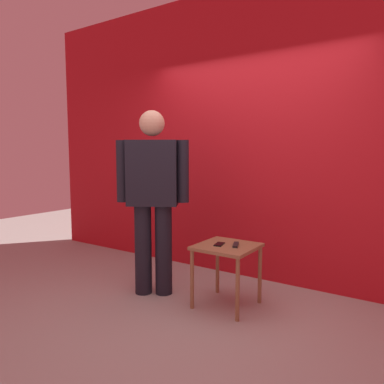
{
  "coord_description": "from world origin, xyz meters",
  "views": [
    {
      "loc": [
        1.75,
        -2.42,
        1.42
      ],
      "look_at": [
        -0.25,
        0.55,
        1.03
      ],
      "focal_mm": 34.27,
      "sensor_mm": 36.0,
      "label": 1
    }
  ],
  "objects_px": {
    "standing_person": "(153,193)",
    "side_table": "(227,255)",
    "tv_remote": "(236,245)",
    "cell_phone": "(219,244)"
  },
  "relations": [
    {
      "from": "side_table",
      "to": "cell_phone",
      "type": "relative_size",
      "value": 3.99
    },
    {
      "from": "standing_person",
      "to": "tv_remote",
      "type": "distance_m",
      "value": 0.96
    },
    {
      "from": "standing_person",
      "to": "cell_phone",
      "type": "height_order",
      "value": "standing_person"
    },
    {
      "from": "standing_person",
      "to": "tv_remote",
      "type": "relative_size",
      "value": 10.74
    },
    {
      "from": "side_table",
      "to": "cell_phone",
      "type": "bearing_deg",
      "value": -155.36
    },
    {
      "from": "standing_person",
      "to": "tv_remote",
      "type": "bearing_deg",
      "value": 11.06
    },
    {
      "from": "standing_person",
      "to": "side_table",
      "type": "relative_size",
      "value": 3.17
    },
    {
      "from": "standing_person",
      "to": "tv_remote",
      "type": "height_order",
      "value": "standing_person"
    },
    {
      "from": "standing_person",
      "to": "side_table",
      "type": "distance_m",
      "value": 0.94
    },
    {
      "from": "side_table",
      "to": "standing_person",
      "type": "bearing_deg",
      "value": -169.3
    }
  ]
}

